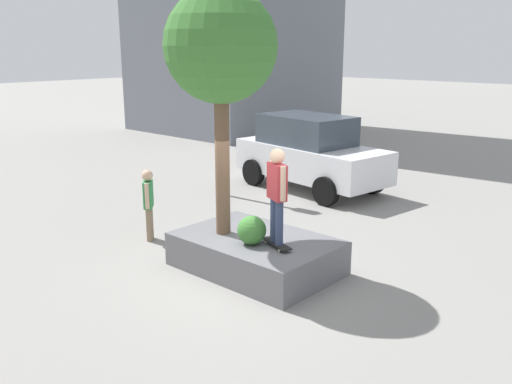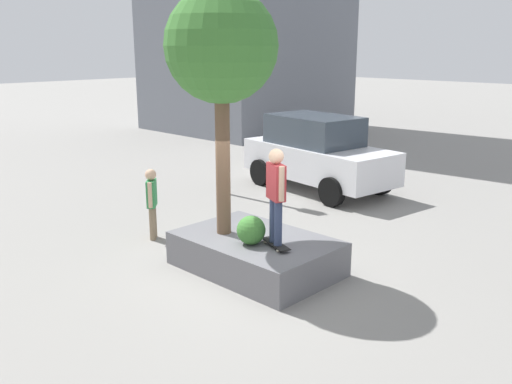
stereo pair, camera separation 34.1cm
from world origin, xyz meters
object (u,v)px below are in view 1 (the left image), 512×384
at_px(skateboarder, 277,189).
at_px(skateboard, 276,244).
at_px(traffic_light_median, 216,85).
at_px(planter_ledge, 256,253).
at_px(plaza_tree, 221,49).
at_px(bystander_watching, 148,200).
at_px(police_car, 310,152).

bearing_deg(skateboarder, skateboard, 3.58).
xyz_separation_m(skateboarder, traffic_light_median, (-5.28, 3.61, 1.43)).
relative_size(skateboard, skateboarder, 0.47).
xyz_separation_m(planter_ledge, skateboard, (0.62, -0.13, 0.39)).
xyz_separation_m(plaza_tree, traffic_light_median, (-4.01, 3.72, -0.99)).
height_order(planter_ledge, skateboard, skateboard).
xyz_separation_m(plaza_tree, bystander_watching, (-2.27, -0.09, -3.24)).
bearing_deg(police_car, skateboard, -58.12).
relative_size(skateboard, police_car, 0.16).
relative_size(planter_ledge, police_car, 0.61).
bearing_deg(plaza_tree, skateboarder, 4.74).
height_order(plaza_tree, police_car, plaza_tree).
xyz_separation_m(planter_ledge, police_car, (-3.06, 5.79, 0.80)).
bearing_deg(bystander_watching, traffic_light_median, 114.61).
distance_m(traffic_light_median, bystander_watching, 4.75).
relative_size(planter_ledge, bystander_watching, 1.89).
distance_m(planter_ledge, plaza_tree, 3.90).
distance_m(plaza_tree, skateboarder, 2.74).
height_order(planter_ledge, bystander_watching, bystander_watching).
bearing_deg(planter_ledge, police_car, 117.85).
distance_m(skateboarder, bystander_watching, 3.64).
distance_m(planter_ledge, police_car, 6.60).
xyz_separation_m(planter_ledge, plaza_tree, (-0.65, -0.24, 3.84)).
xyz_separation_m(plaza_tree, skateboard, (1.27, 0.11, -3.45)).
relative_size(skateboard, bystander_watching, 0.51).
relative_size(planter_ledge, traffic_light_median, 0.65).
distance_m(plaza_tree, police_car, 7.17).
height_order(skateboarder, traffic_light_median, traffic_light_median).
bearing_deg(plaza_tree, planter_ledge, 20.01).
bearing_deg(skateboard, police_car, 121.88).
height_order(plaza_tree, skateboarder, plaza_tree).
relative_size(plaza_tree, traffic_light_median, 0.99).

